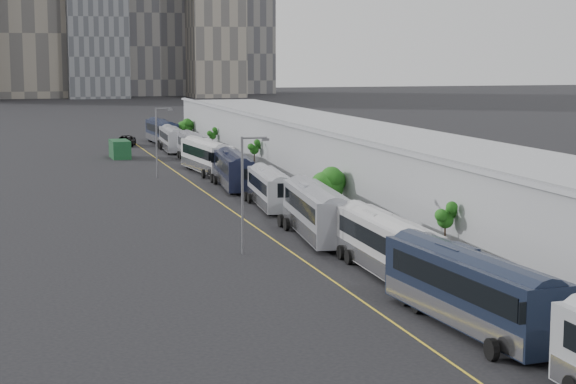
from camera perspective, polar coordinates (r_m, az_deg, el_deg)
name	(u,v)px	position (r m, az deg, el deg)	size (l,w,h in m)	color
sidewalk	(364,216)	(84.77, 4.54, -1.42)	(10.00, 170.00, 0.12)	gray
lane_line	(248,222)	(81.72, -2.37, -1.79)	(0.12, 160.00, 0.02)	gold
depot	(407,175)	(85.75, 7.06, 0.99)	(12.45, 160.40, 7.20)	gray
bus_1	(470,297)	(50.54, 10.75, -6.11)	(3.91, 14.08, 4.06)	black
bus_2	(386,249)	(62.38, 5.81, -3.39)	(2.99, 13.25, 3.86)	#B5B5B8
bus_3	(316,216)	(74.41, 1.69, -1.43)	(4.20, 14.09, 4.06)	gray
bus_4	(270,192)	(89.22, -1.08, 0.01)	(3.55, 12.28, 3.54)	#A3A4AD
bus_5	(233,173)	(102.73, -3.26, 1.13)	(3.80, 13.25, 3.82)	black
bus_6	(207,159)	(116.31, -4.84, 1.96)	(3.94, 13.89, 4.01)	silver
bus_7	(194,150)	(129.09, -5.58, 2.51)	(2.88, 12.92, 3.77)	gray
bus_8	(172,141)	(143.55, -6.89, 3.02)	(3.07, 12.51, 3.63)	#9E9FA7
bus_9	(162,134)	(156.09, -7.49, 3.45)	(3.39, 13.44, 3.89)	#171E34
tree_1	(445,220)	(63.01, 9.30, -1.63)	(1.11, 1.11, 4.18)	black
tree_2	(327,183)	(82.58, 2.35, 0.54)	(2.79, 2.79, 4.59)	black
tree_3	(254,150)	(110.94, -2.01, 2.52)	(1.06, 1.06, 3.97)	black
tree_4	(213,136)	(134.26, -4.49, 3.34)	(1.02, 1.02, 3.67)	black
tree_5	(185,127)	(152.19, -6.10, 3.87)	(2.18, 2.18, 4.11)	black
street_lamp_near	(245,186)	(67.81, -2.56, 0.34)	(2.04, 0.22, 8.39)	#59595E
street_lamp_far	(158,137)	(112.28, -7.70, 3.25)	(2.04, 0.22, 8.10)	#59595E
shipping_container	(120,149)	(134.99, -9.93, 2.52)	(2.42, 5.31, 2.49)	#123A1E
suv	(126,141)	(153.14, -9.61, 3.01)	(2.73, 5.92, 1.64)	black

